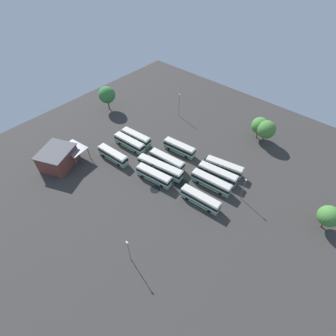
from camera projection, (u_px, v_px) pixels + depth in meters
name	position (u px, v px, depth m)	size (l,w,h in m)	color
ground_plane	(167.00, 165.00, 78.96)	(108.66, 108.66, 0.00)	#383533
bus_row0_slot0	(113.00, 155.00, 79.50)	(10.95, 3.17, 3.44)	silver
bus_row0_slot2	(130.00, 143.00, 83.61)	(11.52, 3.30, 3.44)	silver
bus_row0_slot3	(136.00, 137.00, 85.59)	(11.06, 3.42, 3.44)	silver
bus_row1_slot0	(154.00, 176.00, 73.49)	(11.19, 3.91, 3.44)	silver
bus_row1_slot1	(160.00, 168.00, 75.77)	(14.69, 4.84, 3.44)	silver
bus_row1_slot2	(167.00, 160.00, 77.86)	(11.71, 3.45, 3.44)	silver
bus_row1_slot4	(179.00, 148.00, 81.91)	(10.88, 3.60, 3.44)	silver
bus_row2_slot0	(200.00, 199.00, 67.62)	(11.27, 3.42, 3.44)	silver
bus_row2_slot2	(211.00, 182.00, 71.71)	(11.86, 3.66, 3.44)	silver
bus_row2_slot3	(218.00, 174.00, 73.93)	(11.84, 4.05, 3.44)	silver
bus_row2_slot4	(224.00, 167.00, 75.89)	(11.40, 4.59, 3.44)	silver
depot_building	(58.00, 158.00, 77.07)	(11.98, 12.67, 5.76)	brown
maintenance_shelter	(74.00, 149.00, 78.33)	(7.88, 6.48, 4.26)	slate
lamp_post_far_corner	(243.00, 188.00, 67.18)	(0.56, 0.28, 7.57)	slate
lamp_post_mid_lot	(179.00, 104.00, 94.13)	(0.56, 0.28, 9.04)	slate
lamp_post_by_building	(129.00, 250.00, 54.93)	(0.56, 0.28, 7.86)	slate
tree_north_edge	(107.00, 95.00, 96.49)	(6.28, 6.28, 9.28)	brown
tree_east_edge	(260.00, 126.00, 84.86)	(5.59, 5.59, 7.83)	brown
tree_northeast	(266.00, 129.00, 82.99)	(5.95, 5.95, 8.26)	brown
tree_northwest	(329.00, 216.00, 60.70)	(5.17, 5.17, 7.15)	brown
puddle_centre_drain	(155.00, 189.00, 72.28)	(2.96, 2.96, 0.01)	black
puddle_front_lane	(182.00, 184.00, 73.56)	(4.38, 4.38, 0.01)	black
puddle_between_rows	(207.00, 160.00, 80.53)	(2.19, 2.19, 0.01)	black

